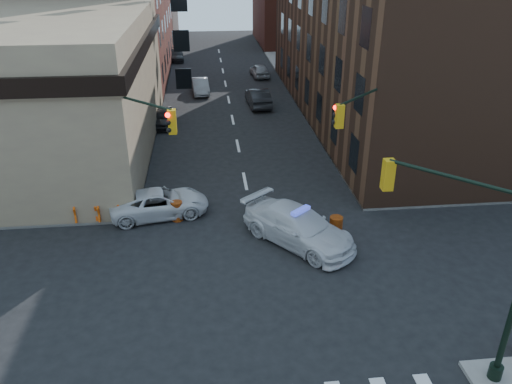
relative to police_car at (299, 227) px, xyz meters
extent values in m
plane|color=black|center=(-1.95, -2.79, -0.86)|extent=(140.00, 140.00, 0.00)
cube|color=gray|center=(21.05, 29.96, -0.78)|extent=(34.00, 54.50, 0.15)
cube|color=#462A1C|center=(11.05, 19.71, 6.14)|extent=(14.00, 34.00, 14.00)
cylinder|color=black|center=(4.85, -9.09, -0.46)|extent=(0.44, 0.44, 0.50)
cylinder|color=black|center=(3.26, -7.50, 5.79)|extent=(3.27, 3.27, 0.12)
cube|color=#BF8C0C|center=(1.67, -5.91, 5.29)|extent=(0.35, 0.35, 1.05)
sphere|color=#FF0C05|center=(1.82, -5.75, 5.64)|extent=(0.22, 0.22, 0.22)
sphere|color=black|center=(1.82, -5.75, 5.31)|extent=(0.22, 0.22, 0.22)
sphere|color=black|center=(1.82, -5.75, 4.98)|extent=(0.22, 0.22, 0.22)
cylinder|color=black|center=(-8.75, 3.51, 3.29)|extent=(0.20, 0.20, 8.00)
cylinder|color=black|center=(-8.75, 3.51, -0.46)|extent=(0.44, 0.44, 0.50)
cylinder|color=black|center=(-7.16, 1.92, 5.79)|extent=(3.27, 3.27, 0.12)
cube|color=#BF8C0C|center=(-5.57, 0.33, 5.29)|extent=(0.35, 0.35, 1.05)
sphere|color=#FF0C05|center=(-5.72, 0.17, 5.64)|extent=(0.22, 0.22, 0.22)
sphere|color=black|center=(-5.72, 0.17, 5.31)|extent=(0.22, 0.22, 0.22)
sphere|color=black|center=(-5.72, 0.17, 4.98)|extent=(0.22, 0.22, 0.22)
cylinder|color=black|center=(4.85, 3.51, 3.29)|extent=(0.20, 0.20, 8.00)
cylinder|color=black|center=(4.85, 3.51, -0.46)|extent=(0.44, 0.44, 0.50)
cylinder|color=black|center=(3.26, 1.92, 5.79)|extent=(3.27, 3.27, 0.12)
cube|color=#BF8C0C|center=(1.67, 0.33, 5.29)|extent=(0.35, 0.35, 1.05)
sphere|color=#FF0C05|center=(1.51, 0.48, 5.64)|extent=(0.22, 0.22, 0.22)
sphere|color=black|center=(1.51, 0.48, 5.31)|extent=(0.22, 0.22, 0.22)
sphere|color=black|center=(1.51, 0.48, 4.98)|extent=(0.22, 0.22, 0.22)
cylinder|color=black|center=(5.55, 23.21, 0.59)|extent=(0.24, 0.24, 2.60)
sphere|color=#975F16|center=(5.55, 23.21, 2.64)|extent=(3.00, 3.00, 3.00)
cylinder|color=black|center=(5.55, 31.21, 0.59)|extent=(0.24, 0.24, 2.60)
sphere|color=#975F16|center=(5.55, 31.21, 2.64)|extent=(3.00, 3.00, 3.00)
imported|color=silver|center=(0.00, 0.00, 0.00)|extent=(5.63, 6.09, 1.72)
imported|color=silver|center=(-6.77, 3.47, -0.15)|extent=(5.46, 3.22, 1.43)
imported|color=black|center=(-7.45, 18.33, -0.18)|extent=(1.71, 4.02, 1.36)
imported|color=gray|center=(-4.51, 27.65, -0.15)|extent=(1.78, 4.37, 1.41)
imported|color=black|center=(-7.44, 43.41, -0.21)|extent=(2.04, 4.54, 1.29)
imported|color=black|center=(0.55, 22.85, -0.06)|extent=(2.02, 4.95, 1.59)
imported|color=#9C9FA4|center=(1.90, 33.91, -0.15)|extent=(2.00, 4.27, 1.41)
imported|color=black|center=(-12.37, 5.87, 0.19)|extent=(0.76, 0.62, 1.80)
imported|color=black|center=(-11.37, 3.21, 0.09)|extent=(0.85, 0.70, 1.60)
cylinder|color=red|center=(1.89, 0.26, -0.30)|extent=(0.76, 0.76, 1.13)
cylinder|color=orange|center=(-5.85, 2.81, -0.33)|extent=(0.78, 0.78, 1.06)
camera|label=1|loc=(-4.15, -20.15, 11.97)|focal=35.00mm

